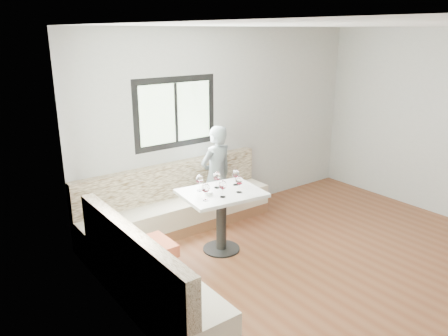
# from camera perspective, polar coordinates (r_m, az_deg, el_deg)

# --- Properties ---
(room) EXTENTS (5.01, 5.01, 2.81)m
(room) POSITION_cam_1_polar(r_m,az_deg,el_deg) (4.99, 16.62, 1.27)
(room) COLOR brown
(room) RESTS_ON ground
(banquette) EXTENTS (2.90, 2.80, 0.95)m
(banquette) POSITION_cam_1_polar(r_m,az_deg,el_deg) (5.53, -7.49, -8.48)
(banquette) COLOR brown
(banquette) RESTS_ON ground
(table) EXTENTS (1.07, 0.88, 0.81)m
(table) POSITION_cam_1_polar(r_m,az_deg,el_deg) (5.57, -0.36, -5.05)
(table) COLOR black
(table) RESTS_ON ground
(person) EXTENTS (0.57, 0.40, 1.48)m
(person) POSITION_cam_1_polar(r_m,az_deg,el_deg) (6.31, -1.01, -1.01)
(person) COLOR slate
(person) RESTS_ON ground
(olive_ramekin) EXTENTS (0.10, 0.10, 0.04)m
(olive_ramekin) POSITION_cam_1_polar(r_m,az_deg,el_deg) (5.39, -2.00, -3.27)
(olive_ramekin) COLOR white
(olive_ramekin) RESTS_ON table
(wine_glass_a) EXTENTS (0.10, 0.10, 0.21)m
(wine_glass_a) POSITION_cam_1_polar(r_m,az_deg,el_deg) (5.17, -2.41, -2.70)
(wine_glass_a) COLOR white
(wine_glass_a) RESTS_ON table
(wine_glass_b) EXTENTS (0.10, 0.10, 0.21)m
(wine_glass_b) POSITION_cam_1_polar(r_m,az_deg,el_deg) (5.26, -0.17, -2.31)
(wine_glass_b) COLOR white
(wine_glass_b) RESTS_ON table
(wine_glass_c) EXTENTS (0.10, 0.10, 0.21)m
(wine_glass_c) POSITION_cam_1_polar(r_m,az_deg,el_deg) (5.42, 2.00, -1.72)
(wine_glass_c) COLOR white
(wine_glass_c) RESTS_ON table
(wine_glass_d) EXTENTS (0.10, 0.10, 0.21)m
(wine_glass_d) POSITION_cam_1_polar(r_m,az_deg,el_deg) (5.57, -0.95, -1.16)
(wine_glass_d) COLOR white
(wine_glass_d) RESTS_ON table
(wine_glass_e) EXTENTS (0.10, 0.10, 0.21)m
(wine_glass_e) POSITION_cam_1_polar(r_m,az_deg,el_deg) (5.67, 1.55, -0.82)
(wine_glass_e) COLOR white
(wine_glass_e) RESTS_ON table
(wine_glass_f) EXTENTS (0.10, 0.10, 0.21)m
(wine_glass_f) POSITION_cam_1_polar(r_m,az_deg,el_deg) (5.49, -3.22, -1.50)
(wine_glass_f) COLOR white
(wine_glass_f) RESTS_ON table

